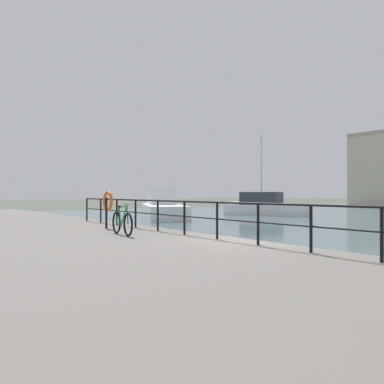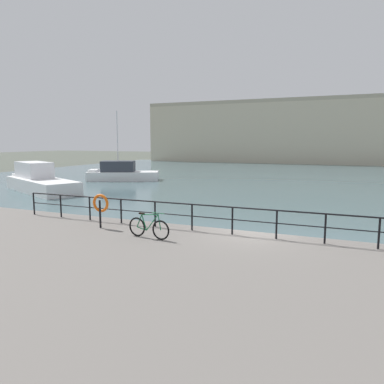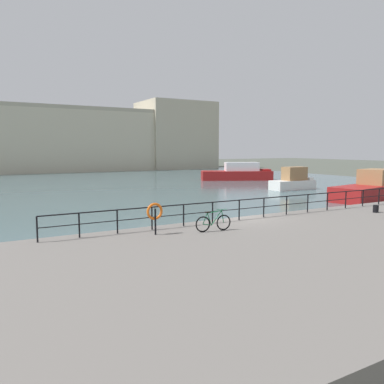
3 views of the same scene
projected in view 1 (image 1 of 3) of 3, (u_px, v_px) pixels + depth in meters
name	position (u px, v px, depth m)	size (l,w,h in m)	color
ground_plane	(251.00, 265.00, 11.96)	(240.00, 240.00, 0.00)	#4C5147
quay_promenade	(6.00, 279.00, 8.21)	(56.00, 13.00, 0.72)	slate
moored_red_daysailer	(265.00, 206.00, 38.77)	(7.98, 5.48, 7.48)	white
moored_green_narrowboat	(163.00, 207.00, 34.41)	(9.76, 6.54, 2.44)	white
quay_railing	(258.00, 216.00, 10.67)	(23.26, 0.07, 1.08)	black
parked_bicycle	(122.00, 223.00, 13.24)	(1.77, 0.25, 0.98)	black
life_ring_stand	(108.00, 202.00, 15.74)	(0.75, 0.16, 1.40)	black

